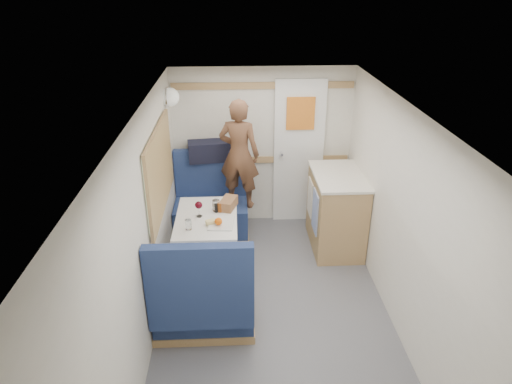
{
  "coord_description": "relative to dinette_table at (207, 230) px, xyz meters",
  "views": [
    {
      "loc": [
        -0.34,
        -3.11,
        2.95
      ],
      "look_at": [
        -0.15,
        0.9,
        1.04
      ],
      "focal_mm": 32.0,
      "sensor_mm": 36.0,
      "label": 1
    }
  ],
  "objects": [
    {
      "name": "floor",
      "position": [
        0.65,
        -1.0,
        -0.57
      ],
      "size": [
        4.5,
        4.5,
        0.0
      ],
      "primitive_type": "plane",
      "color": "#515156",
      "rests_on": "ground"
    },
    {
      "name": "ceiling",
      "position": [
        0.65,
        -1.0,
        1.43
      ],
      "size": [
        4.5,
        4.5,
        0.0
      ],
      "primitive_type": "plane",
      "rotation": [
        3.14,
        0.0,
        0.0
      ],
      "color": "silver",
      "rests_on": "wall_back"
    },
    {
      "name": "wall_back",
      "position": [
        0.65,
        1.25,
        0.43
      ],
      "size": [
        2.2,
        0.02,
        2.0
      ],
      "primitive_type": "cube",
      "color": "silver",
      "rests_on": "floor"
    },
    {
      "name": "wall_left",
      "position": [
        -0.45,
        -1.0,
        0.43
      ],
      "size": [
        0.02,
        4.5,
        2.0
      ],
      "primitive_type": "cube",
      "color": "silver",
      "rests_on": "floor"
    },
    {
      "name": "wall_right",
      "position": [
        1.75,
        -1.0,
        0.43
      ],
      "size": [
        0.02,
        4.5,
        2.0
      ],
      "primitive_type": "cube",
      "color": "silver",
      "rests_on": "floor"
    },
    {
      "name": "oak_trim_low",
      "position": [
        0.65,
        1.23,
        0.28
      ],
      "size": [
        2.15,
        0.02,
        0.08
      ],
      "primitive_type": "cube",
      "color": "olive",
      "rests_on": "wall_back"
    },
    {
      "name": "oak_trim_high",
      "position": [
        0.65,
        1.23,
        1.21
      ],
      "size": [
        2.15,
        0.02,
        0.08
      ],
      "primitive_type": "cube",
      "color": "olive",
      "rests_on": "wall_back"
    },
    {
      "name": "side_window",
      "position": [
        -0.43,
        0.0,
        0.68
      ],
      "size": [
        0.04,
        1.3,
        0.72
      ],
      "primitive_type": "cube",
      "color": "#A5B69A",
      "rests_on": "wall_left"
    },
    {
      "name": "rear_door",
      "position": [
        1.1,
        1.22,
        0.41
      ],
      "size": [
        0.62,
        0.12,
        1.86
      ],
      "color": "white",
      "rests_on": "wall_back"
    },
    {
      "name": "dinette_table",
      "position": [
        0.0,
        0.0,
        0.0
      ],
      "size": [
        0.62,
        0.92,
        0.72
      ],
      "color": "white",
      "rests_on": "floor"
    },
    {
      "name": "bench_far",
      "position": [
        -0.0,
        0.86,
        -0.27
      ],
      "size": [
        0.9,
        0.59,
        1.05
      ],
      "color": "navy",
      "rests_on": "floor"
    },
    {
      "name": "bench_near",
      "position": [
        -0.0,
        -0.86,
        -0.27
      ],
      "size": [
        0.9,
        0.59,
        1.05
      ],
      "color": "navy",
      "rests_on": "floor"
    },
    {
      "name": "ledge",
      "position": [
        -0.0,
        1.12,
        0.31
      ],
      "size": [
        0.9,
        0.14,
        0.04
      ],
      "primitive_type": "cube",
      "color": "olive",
      "rests_on": "bench_far"
    },
    {
      "name": "dome_light",
      "position": [
        -0.39,
        0.85,
        1.18
      ],
      "size": [
        0.2,
        0.2,
        0.2
      ],
      "primitive_type": "sphere",
      "color": "white",
      "rests_on": "wall_left"
    },
    {
      "name": "galley_counter",
      "position": [
        1.47,
        0.55,
        -0.1
      ],
      "size": [
        0.57,
        0.92,
        0.92
      ],
      "color": "olive",
      "rests_on": "floor"
    },
    {
      "name": "person",
      "position": [
        0.35,
        0.79,
        0.53
      ],
      "size": [
        0.54,
        0.42,
        1.29
      ],
      "primitive_type": "imported",
      "rotation": [
        0.0,
        0.0,
        2.87
      ],
      "color": "brown",
      "rests_on": "bench_far"
    },
    {
      "name": "duffel_bag",
      "position": [
        -0.01,
        1.12,
        0.45
      ],
      "size": [
        0.53,
        0.3,
        0.24
      ],
      "primitive_type": "cube",
      "rotation": [
        0.0,
        0.0,
        0.13
      ],
      "color": "black",
      "rests_on": "ledge"
    },
    {
      "name": "tray",
      "position": [
        0.16,
        -0.15,
        0.16
      ],
      "size": [
        0.27,
        0.33,
        0.02
      ],
      "primitive_type": "cube",
      "rotation": [
        0.0,
        0.0,
        -0.1
      ],
      "color": "silver",
      "rests_on": "dinette_table"
    },
    {
      "name": "orange_fruit",
      "position": [
        0.13,
        -0.2,
        0.21
      ],
      "size": [
        0.07,
        0.07,
        0.07
      ],
      "primitive_type": "sphere",
      "color": "orange",
      "rests_on": "tray"
    },
    {
      "name": "cheese_block",
      "position": [
        0.05,
        -0.17,
        0.19
      ],
      "size": [
        0.11,
        0.09,
        0.03
      ],
      "primitive_type": "cube",
      "rotation": [
        0.0,
        0.0,
        0.41
      ],
      "color": "#DCCA7F",
      "rests_on": "tray"
    },
    {
      "name": "wine_glass",
      "position": [
        -0.07,
        0.01,
        0.28
      ],
      "size": [
        0.08,
        0.08,
        0.17
      ],
      "color": "white",
      "rests_on": "dinette_table"
    },
    {
      "name": "tumbler_left",
      "position": [
        -0.16,
        -0.25,
        0.21
      ],
      "size": [
        0.06,
        0.06,
        0.1
      ],
      "primitive_type": "cylinder",
      "color": "white",
      "rests_on": "dinette_table"
    },
    {
      "name": "tumbler_right",
      "position": [
        0.1,
        0.13,
        0.21
      ],
      "size": [
        0.08,
        0.08,
        0.12
      ],
      "primitive_type": "cylinder",
      "color": "silver",
      "rests_on": "dinette_table"
    },
    {
      "name": "beer_glass",
      "position": [
        0.14,
        0.11,
        0.21
      ],
      "size": [
        0.07,
        0.07,
        0.1
      ],
      "primitive_type": "cylinder",
      "color": "brown",
      "rests_on": "dinette_table"
    },
    {
      "name": "pepper_grinder",
      "position": [
        0.1,
        0.1,
        0.2
      ],
      "size": [
        0.04,
        0.04,
        0.1
      ],
      "primitive_type": "cylinder",
      "color": "black",
      "rests_on": "dinette_table"
    },
    {
      "name": "bread_loaf",
      "position": [
        0.22,
        0.19,
        0.21
      ],
      "size": [
        0.21,
        0.28,
        0.1
      ],
      "primitive_type": "cube",
      "rotation": [
        0.0,
        0.0,
        -0.32
      ],
      "color": "brown",
      "rests_on": "dinette_table"
    }
  ]
}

